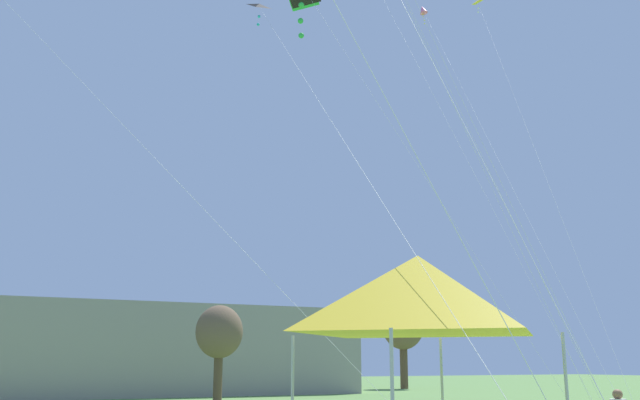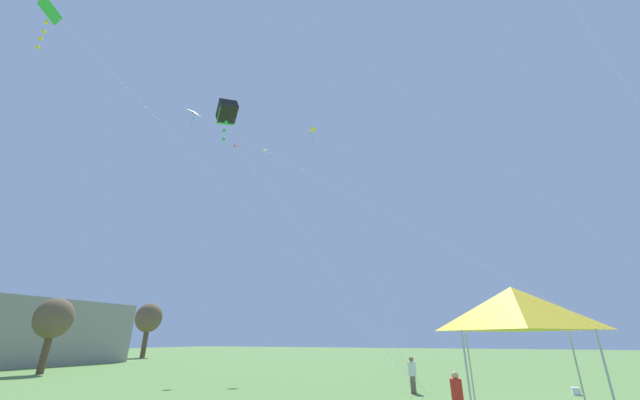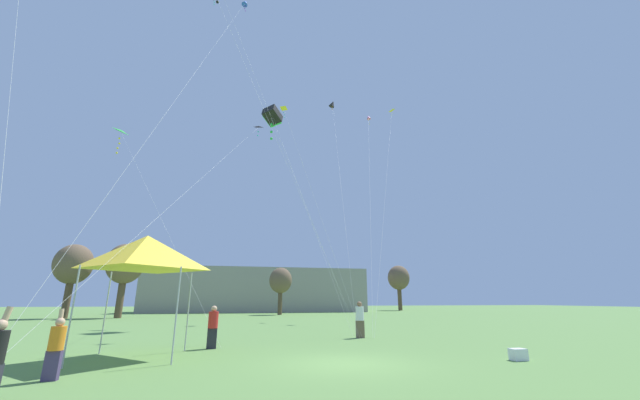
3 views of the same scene
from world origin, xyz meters
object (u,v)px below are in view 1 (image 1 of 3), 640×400
at_px(kite_black_delta_0, 260,7).
at_px(kite_pink_diamond_1, 424,11).
at_px(festival_tent, 419,294).
at_px(kite_yellow_delta_5, 479,7).

height_order(kite_black_delta_0, kite_pink_diamond_1, kite_pink_diamond_1).
relative_size(festival_tent, kite_yellow_delta_5, 0.17).
distance_m(kite_black_delta_0, kite_yellow_delta_5, 17.57).
height_order(kite_black_delta_0, kite_yellow_delta_5, kite_yellow_delta_5).
distance_m(festival_tent, kite_yellow_delta_5, 36.33).
bearing_deg(kite_pink_diamond_1, kite_black_delta_0, -152.68).
bearing_deg(kite_yellow_delta_5, kite_black_delta_0, -166.38).
distance_m(kite_pink_diamond_1, kite_yellow_delta_5, 4.06).
bearing_deg(kite_black_delta_0, kite_yellow_delta_5, 13.62).
bearing_deg(kite_pink_diamond_1, festival_tent, -126.54).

